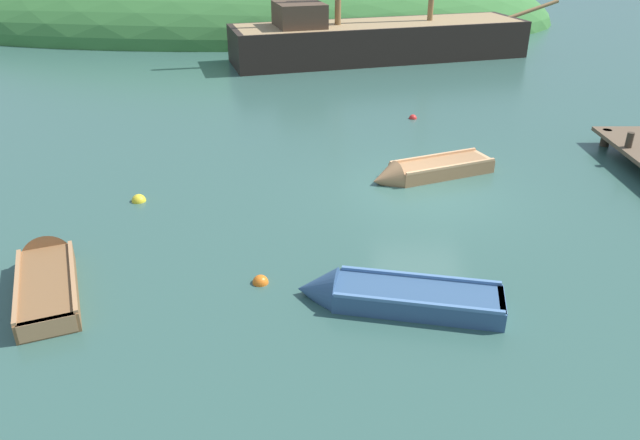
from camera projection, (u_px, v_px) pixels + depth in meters
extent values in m
plane|color=#33564C|center=(424.00, 192.00, 16.32)|extent=(120.00, 120.00, 0.00)
cylinder|color=#3A2D21|center=(604.00, 147.00, 19.59)|extent=(0.28, 0.28, 1.13)
cylinder|color=#3A2D21|center=(630.00, 140.00, 17.80)|extent=(0.20, 0.20, 0.45)
ellipsoid|color=#387033|center=(238.00, 22.00, 41.78)|extent=(42.69, 20.25, 9.13)
cube|color=black|center=(379.00, 49.00, 30.98)|extent=(15.33, 7.39, 2.59)
cube|color=#997A51|center=(380.00, 24.00, 30.41)|extent=(14.68, 6.96, 0.10)
cylinder|color=olive|center=(533.00, 10.00, 32.38)|extent=(2.90, 0.97, 0.97)
cube|color=#4C3828|center=(299.00, 15.00, 29.12)|extent=(2.79, 3.02, 1.10)
cube|color=#9E7047|center=(441.00, 170.00, 17.39)|extent=(3.08, 2.02, 0.49)
cone|color=#9E7047|center=(385.00, 180.00, 16.76)|extent=(1.02, 1.15, 0.95)
cube|color=tan|center=(483.00, 161.00, 17.84)|extent=(0.45, 0.88, 0.34)
cube|color=tan|center=(427.00, 166.00, 17.13)|extent=(0.51, 0.92, 0.05)
cube|color=tan|center=(457.00, 161.00, 17.48)|extent=(0.51, 0.92, 0.05)
cube|color=tan|center=(434.00, 156.00, 17.64)|extent=(2.69, 1.15, 0.07)
cube|color=tan|center=(451.00, 166.00, 16.89)|extent=(2.69, 1.15, 0.07)
cube|color=#335175|center=(418.00, 301.00, 11.51)|extent=(3.28, 1.65, 0.49)
cone|color=#335175|center=(317.00, 291.00, 11.84)|extent=(0.94, 1.12, 0.99)
cube|color=#4F75A1|center=(501.00, 307.00, 11.22)|extent=(0.31, 0.95, 0.34)
cube|color=#4F75A1|center=(389.00, 290.00, 11.52)|extent=(0.37, 0.98, 0.05)
cube|color=#4F75A1|center=(448.00, 296.00, 11.33)|extent=(0.37, 0.98, 0.05)
cube|color=#4F75A1|center=(420.00, 276.00, 11.81)|extent=(3.02, 0.70, 0.07)
cube|color=#4F75A1|center=(418.00, 304.00, 10.96)|extent=(3.02, 0.70, 0.07)
cube|color=brown|center=(48.00, 291.00, 11.80)|extent=(2.03, 3.00, 0.50)
cone|color=brown|center=(47.00, 250.00, 13.25)|extent=(1.21, 1.02, 1.02)
cube|color=#AE7B4F|center=(48.00, 327.00, 10.65)|extent=(0.95, 0.47, 0.35)
cube|color=#AE7B4F|center=(46.00, 271.00, 12.12)|extent=(0.99, 0.53, 0.05)
cube|color=#AE7B4F|center=(46.00, 296.00, 11.31)|extent=(0.99, 0.53, 0.05)
cube|color=#AE7B4F|center=(73.00, 274.00, 11.85)|extent=(1.08, 2.59, 0.07)
cube|color=#AE7B4F|center=(16.00, 284.00, 11.51)|extent=(1.08, 2.59, 0.07)
sphere|color=red|center=(413.00, 118.00, 22.17)|extent=(0.29, 0.29, 0.29)
sphere|color=yellow|center=(139.00, 201.00, 15.81)|extent=(0.37, 0.37, 0.37)
sphere|color=orange|center=(261.00, 283.00, 12.32)|extent=(0.33, 0.33, 0.33)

